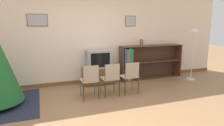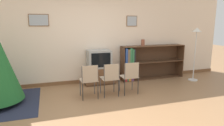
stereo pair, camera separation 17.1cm
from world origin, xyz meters
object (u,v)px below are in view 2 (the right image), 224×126
at_px(standing_lamp, 196,40).
at_px(folding_chair_right, 130,76).
at_px(folding_chair_center, 110,77).
at_px(folding_chair_left, 89,79).
at_px(television, 99,59).
at_px(bookshelf, 142,62).
at_px(tv_console, 99,76).
at_px(vase, 143,43).

bearing_deg(standing_lamp, folding_chair_right, -167.51).
bearing_deg(folding_chair_center, standing_lamp, 10.31).
bearing_deg(folding_chair_left, standing_lamp, 8.77).
height_order(folding_chair_center, folding_chair_right, same).
bearing_deg(television, folding_chair_center, -90.00).
distance_m(folding_chair_center, bookshelf, 1.82).
xyz_separation_m(television, standing_lamp, (2.88, -0.55, 0.50)).
bearing_deg(television, bookshelf, 2.99).
bearing_deg(tv_console, folding_chair_right, -64.39).
xyz_separation_m(folding_chair_right, standing_lamp, (2.37, 0.52, 0.78)).
bearing_deg(bookshelf, television, -177.01).
relative_size(television, folding_chair_left, 0.82).
xyz_separation_m(television, folding_chair_center, (-0.00, -1.07, -0.27)).
bearing_deg(vase, folding_chair_left, -150.30).
xyz_separation_m(tv_console, folding_chair_left, (-0.52, -1.08, 0.23)).
height_order(tv_console, bookshelf, bookshelf).
bearing_deg(folding_chair_left, vase, 29.70).
bearing_deg(folding_chair_right, bookshelf, 52.21).
height_order(tv_console, folding_chair_center, folding_chair_center).
bearing_deg(folding_chair_right, folding_chair_left, 180.00).
xyz_separation_m(folding_chair_left, folding_chair_center, (0.52, 0.00, 0.00)).
bearing_deg(folding_chair_right, tv_console, 115.61).
height_order(tv_console, television, television).
relative_size(tv_console, television, 1.32).
relative_size(folding_chair_left, folding_chair_center, 1.00).
xyz_separation_m(folding_chair_left, bookshelf, (1.92, 1.15, 0.08)).
relative_size(television, vase, 3.26).
bearing_deg(tv_console, bookshelf, 2.88).
height_order(tv_console, folding_chair_right, folding_chair_right).
relative_size(tv_console, folding_chair_center, 1.09).
xyz_separation_m(television, vase, (1.39, 0.01, 0.43)).
height_order(television, folding_chair_center, television).
relative_size(folding_chair_center, folding_chair_right, 1.00).
height_order(television, vase, vase).
bearing_deg(television, folding_chair_left, -115.66).
bearing_deg(folding_chair_left, tv_console, 64.39).
bearing_deg(bookshelf, folding_chair_left, -149.16).
bearing_deg(folding_chair_center, vase, 38.03).
bearing_deg(vase, folding_chair_right, -128.79).
xyz_separation_m(folding_chair_left, standing_lamp, (3.40, 0.52, 0.78)).
distance_m(tv_console, folding_chair_center, 1.10).
bearing_deg(tv_console, vase, 0.43).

